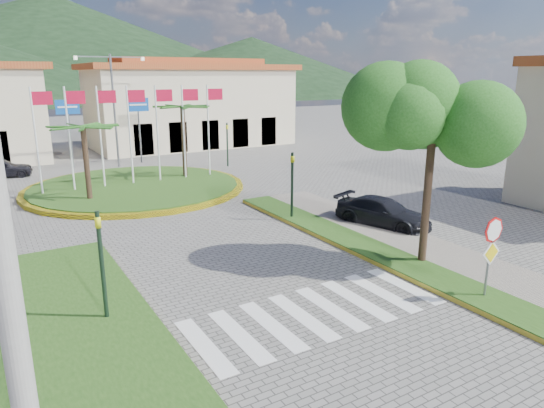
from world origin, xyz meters
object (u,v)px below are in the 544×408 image
car_dark_b (165,141)px  car_dark_a (0,168)px  stop_sign (492,245)px  utility_pole (3,262)px  deciduous_tree (434,119)px  car_side_right (383,212)px  roundabout_island (136,187)px

car_dark_b → car_dark_a: bearing=135.4°
stop_sign → car_dark_a: stop_sign is taller
utility_pole → car_dark_b: size_ratio=2.18×
stop_sign → utility_pole: size_ratio=0.29×
deciduous_tree → car_dark_a: 28.19m
utility_pole → stop_sign: bearing=9.0°
deciduous_tree → car_side_right: 6.45m
car_dark_a → deciduous_tree: bearing=-148.8°
roundabout_island → stop_sign: size_ratio=4.79×
roundabout_island → stop_sign: (4.90, -20.04, 1.61)m
car_dark_b → car_side_right: bearing=-159.7°
car_dark_a → stop_sign: bearing=-152.4°
car_dark_a → car_side_right: 25.26m
deciduous_tree → car_dark_a: (-12.21, 25.00, -4.52)m
deciduous_tree → utility_pole: bearing=-159.0°
stop_sign → deciduous_tree: deciduous_tree is taller
car_dark_b → car_side_right: (0.65, -27.64, -0.04)m
stop_sign → car_side_right: stop_sign is taller
utility_pole → car_dark_b: (14.35, 36.76, -3.82)m
roundabout_island → car_side_right: 14.91m
roundabout_island → car_side_right: roundabout_island is taller
deciduous_tree → utility_pole: size_ratio=0.76×
car_dark_a → roundabout_island: bearing=-134.9°
stop_sign → utility_pole: utility_pole is taller
utility_pole → car_side_right: (15.00, 9.12, -3.86)m
car_side_right → deciduous_tree: bearing=-134.9°
roundabout_island → utility_pole: size_ratio=1.41×
roundabout_island → car_dark_b: (6.84, 14.76, 0.50)m
stop_sign → utility_pole: 12.84m
car_dark_b → car_side_right: 27.65m
stop_sign → car_dark_b: bearing=86.8°
roundabout_island → stop_sign: 20.69m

